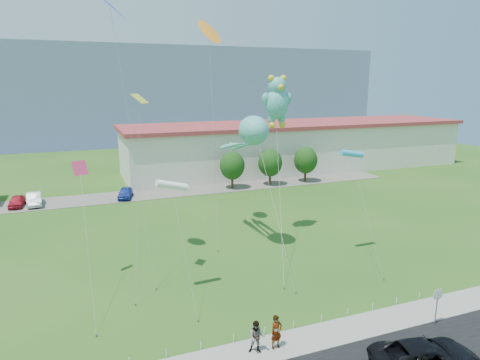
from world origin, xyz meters
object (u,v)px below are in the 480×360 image
object	(u,v)px
suv	(426,357)
parked_car_blue	(125,193)
parked_car_red	(17,201)
octopus_kite	(249,137)
pedestrian_right	(257,337)
pedestrian_left	(276,332)
teddy_bear_kite	(277,100)
warehouse	(297,145)
stop_sign	(438,298)
parked_car_silver	(34,199)

from	to	relation	value
suv	parked_car_blue	xyz separation A→B (m)	(-10.60, 41.52, -0.11)
parked_car_red	octopus_kite	world-z (taller)	octopus_kite
pedestrian_right	pedestrian_left	bearing A→B (deg)	23.86
suv	parked_car_red	size ratio (longest dim) A/B	1.47
teddy_bear_kite	warehouse	bearing A→B (deg)	57.64
suv	pedestrian_right	distance (m)	8.99
pedestrian_left	warehouse	bearing A→B (deg)	49.58
parked_car_red	octopus_kite	xyz separation A→B (m)	(21.76, -21.97, 9.49)
stop_sign	pedestrian_left	xyz separation A→B (m)	(-10.47, 1.36, -0.76)
parked_car_blue	parked_car_red	bearing A→B (deg)	-169.28
parked_car_blue	warehouse	bearing A→B (deg)	31.75
teddy_bear_kite	octopus_kite	bearing A→B (deg)	-153.84
pedestrian_left	parked_car_red	size ratio (longest dim) A/B	0.51
pedestrian_left	teddy_bear_kite	size ratio (longest dim) A/B	0.13
teddy_bear_kite	suv	bearing A→B (deg)	-94.83
warehouse	suv	world-z (taller)	warehouse
stop_sign	parked_car_silver	distance (m)	46.61
parked_car_silver	octopus_kite	world-z (taller)	octopus_kite
warehouse	parked_car_silver	bearing A→B (deg)	-167.60
pedestrian_left	octopus_kite	bearing A→B (deg)	62.77
parked_car_red	parked_car_silver	bearing A→B (deg)	2.34
pedestrian_right	octopus_kite	world-z (taller)	octopus_kite
suv	parked_car_silver	xyz separation A→B (m)	(-21.59, 42.21, -0.03)
warehouse	parked_car_red	size ratio (longest dim) A/B	15.47
stop_sign	suv	bearing A→B (deg)	-140.75
parked_car_red	teddy_bear_kite	distance (m)	34.80
pedestrian_right	parked_car_red	world-z (taller)	pedestrian_right
warehouse	pedestrian_right	world-z (taller)	warehouse
stop_sign	teddy_bear_kite	bearing A→B (deg)	96.41
suv	octopus_kite	size ratio (longest dim) A/B	0.38
suv	pedestrian_left	xyz separation A→B (m)	(-6.49, 4.61, 0.24)
pedestrian_right	teddy_bear_kite	world-z (taller)	teddy_bear_kite
warehouse	parked_car_blue	distance (m)	32.80
parked_car_blue	suv	bearing A→B (deg)	-61.65
suv	parked_car_silver	distance (m)	47.41
warehouse	octopus_kite	world-z (taller)	octopus_kite
suv	octopus_kite	xyz separation A→B (m)	(-1.77, 20.30, 9.36)
parked_car_silver	teddy_bear_kite	bearing A→B (deg)	-45.77
stop_sign	pedestrian_right	bearing A→B (deg)	173.28
stop_sign	octopus_kite	size ratio (longest dim) A/B	0.16
parked_car_blue	teddy_bear_kite	bearing A→B (deg)	-43.30
parked_car_blue	parked_car_silver	bearing A→B (deg)	-169.56
pedestrian_right	suv	bearing A→B (deg)	-6.19
suv	parked_car_red	xyz separation A→B (m)	(-23.53, 42.27, -0.13)
warehouse	parked_car_blue	bearing A→B (deg)	-162.27
parked_car_red	octopus_kite	size ratio (longest dim) A/B	0.26
warehouse	pedestrian_right	distance (m)	54.74
stop_sign	suv	size ratio (longest dim) A/B	0.43
stop_sign	teddy_bear_kite	distance (m)	22.14
stop_sign	pedestrian_right	xyz separation A→B (m)	(-11.68, 1.38, -0.82)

